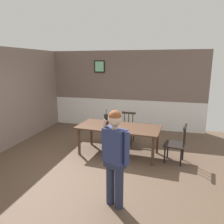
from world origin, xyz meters
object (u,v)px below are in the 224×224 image
chair_near_window (176,144)px  chair_by_doorway (127,128)px  dining_table (119,129)px  person_figure (115,154)px

chair_near_window → chair_by_doorway: bearing=64.5°
dining_table → chair_by_doorway: bearing=85.9°
dining_table → chair_near_window: 1.45m
dining_table → chair_by_doorway: 0.89m
dining_table → chair_by_doorway: (0.06, 0.86, -0.22)m
chair_by_doorway → person_figure: (0.37, -2.92, 0.48)m
dining_table → chair_by_doorway: chair_by_doorway is taller
chair_by_doorway → chair_near_window: bearing=146.4°
dining_table → chair_near_window: (1.43, -0.11, -0.21)m
dining_table → person_figure: person_figure is taller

